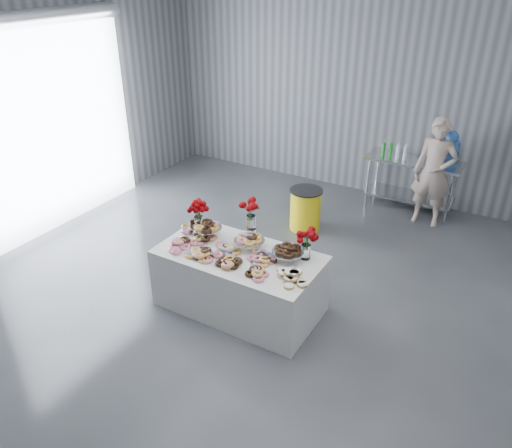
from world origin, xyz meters
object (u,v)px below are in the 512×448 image
(display_table, at_px, (240,281))
(trash_barrel, at_px, (305,209))
(water_jug, at_px, (450,150))
(prep_table, at_px, (412,176))
(person, at_px, (434,173))

(display_table, xyz_separation_m, trash_barrel, (-0.18, 2.22, -0.05))
(water_jug, bearing_deg, display_table, -112.75)
(prep_table, bearing_deg, water_jug, -0.00)
(water_jug, distance_m, person, 0.44)
(prep_table, distance_m, person, 0.54)
(display_table, height_order, prep_table, prep_table)
(display_table, relative_size, prep_table, 1.27)
(display_table, distance_m, trash_barrel, 2.22)
(display_table, xyz_separation_m, person, (1.42, 3.38, 0.48))
(prep_table, relative_size, trash_barrel, 2.29)
(prep_table, height_order, water_jug, water_jug)
(display_table, xyz_separation_m, prep_table, (1.04, 3.68, 0.24))
(display_table, height_order, water_jug, water_jug)
(display_table, xyz_separation_m, water_jug, (1.54, 3.68, 0.77))
(display_table, distance_m, person, 3.70)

